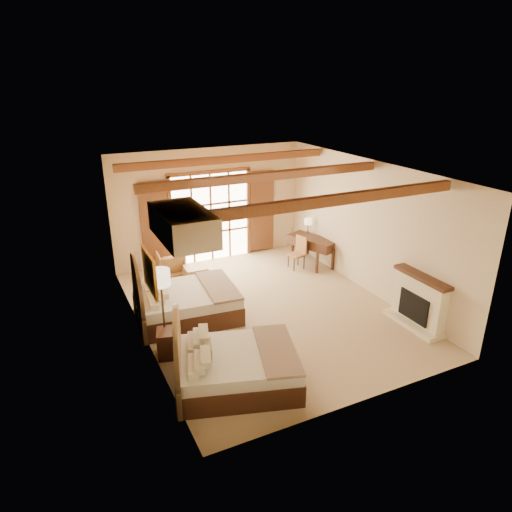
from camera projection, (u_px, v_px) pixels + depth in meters
floor at (266, 310)px, 10.44m from camera, size 7.00×7.00×0.00m
wall_back at (210, 205)px, 12.78m from camera, size 5.50×0.00×5.50m
wall_left at (138, 265)px, 8.74m from camera, size 0.00×7.00×7.00m
wall_right at (368, 227)px, 10.96m from camera, size 0.00×7.00×7.00m
ceiling at (267, 170)px, 9.26m from camera, size 7.00×7.00×0.00m
ceiling_beams at (267, 176)px, 9.30m from camera, size 5.39×4.60×0.18m
french_doors at (211, 218)px, 12.86m from camera, size 3.95×0.08×2.60m
fireplace at (418, 304)px, 9.62m from camera, size 0.46×1.40×1.16m
painting at (149, 272)px, 8.08m from camera, size 0.06×0.95×0.75m
canopy_valance at (183, 224)px, 6.71m from camera, size 0.70×1.40×0.45m
bed_near at (228, 366)px, 7.71m from camera, size 2.49×2.09×1.36m
bed_far at (179, 301)px, 9.88m from camera, size 2.30×1.81×1.42m
nightstand at (170, 343)px, 8.64m from camera, size 0.55×0.55×0.54m
floor_lamp at (161, 283)px, 8.34m from camera, size 0.36×0.36×1.72m
armchair at (171, 264)px, 12.16m from camera, size 0.74×0.75×0.64m
ottoman at (195, 274)px, 11.82m from camera, size 0.58×0.58×0.41m
desk at (312, 250)px, 12.89m from camera, size 1.06×1.54×0.77m
desk_chair at (297, 258)px, 12.61m from camera, size 0.48×0.48×0.90m
desk_lamp at (308, 222)px, 13.05m from camera, size 0.21×0.21×0.43m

